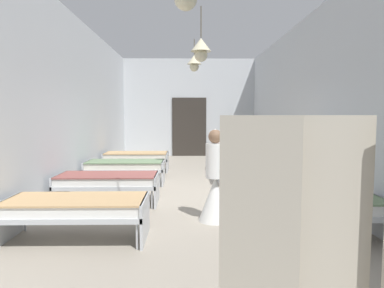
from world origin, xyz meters
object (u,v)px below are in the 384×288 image
bed_left_row_1 (108,181)px  privacy_screen (334,272)px  bed_right_row_0 (314,207)px  bed_right_row_1 (277,181)px  nurse_near_aisle (215,188)px  bed_left_row_3 (137,157)px  bed_right_row_2 (257,166)px  patient_seated_primary (260,159)px  bed_left_row_0 (76,208)px  bed_left_row_2 (125,166)px  bed_right_row_3 (244,157)px

bed_left_row_1 → privacy_screen: size_ratio=1.12×
bed_right_row_0 → bed_right_row_1: size_ratio=1.00×
bed_right_row_1 → nurse_near_aisle: 1.69m
bed_left_row_1 → bed_left_row_3: (0.00, 3.80, 0.00)m
bed_left_row_1 → bed_right_row_2: same height
bed_left_row_3 → patient_seated_primary: size_ratio=2.37×
bed_left_row_0 → bed_left_row_2: size_ratio=1.00×
bed_left_row_3 → nurse_near_aisle: bearing=-68.2°
bed_right_row_2 → bed_left_row_2: bearing=180.0°
nurse_near_aisle → privacy_screen: (0.34, -3.63, 0.32)m
bed_left_row_0 → bed_right_row_3: (3.25, 5.70, 0.00)m
bed_left_row_0 → bed_right_row_0: bearing=0.0°
bed_left_row_1 → bed_right_row_2: 3.76m
bed_left_row_3 → bed_right_row_0: bearing=-60.3°
nurse_near_aisle → bed_right_row_0: bearing=13.7°
bed_right_row_1 → bed_right_row_3: size_ratio=1.00×
privacy_screen → bed_right_row_2: bearing=80.8°
bed_left_row_3 → privacy_screen: privacy_screen is taller
bed_right_row_1 → bed_left_row_3: bearing=130.5°
bed_left_row_3 → nurse_near_aisle: 5.26m
bed_left_row_0 → bed_right_row_1: size_ratio=1.00×
bed_left_row_1 → bed_right_row_1: size_ratio=1.00×
bed_left_row_1 → privacy_screen: privacy_screen is taller
bed_left_row_1 → bed_right_row_2: bearing=30.3°
bed_left_row_1 → bed_right_row_2: size_ratio=1.00×
bed_left_row_0 → bed_right_row_3: size_ratio=1.00×
bed_right_row_3 → privacy_screen: 8.58m
bed_left_row_1 → nurse_near_aisle: size_ratio=1.28×
bed_right_row_0 → bed_right_row_2: bearing=90.0°
bed_right_row_0 → bed_left_row_2: 5.00m
bed_right_row_2 → bed_left_row_3: size_ratio=1.00×
bed_right_row_2 → bed_left_row_3: same height
bed_right_row_0 → patient_seated_primary: 1.92m
bed_right_row_2 → bed_left_row_1: bearing=-149.7°
bed_left_row_3 → bed_right_row_3: size_ratio=1.00×
bed_right_row_0 → bed_right_row_2: size_ratio=1.00×
bed_left_row_1 → patient_seated_primary: patient_seated_primary is taller
patient_seated_primary → bed_right_row_0: bearing=-79.2°
bed_right_row_1 → bed_right_row_2: size_ratio=1.00×
bed_left_row_2 → bed_left_row_0: bearing=-90.0°
bed_left_row_0 → bed_right_row_2: bearing=49.5°
bed_right_row_0 → bed_left_row_2: same height
bed_left_row_2 → patient_seated_primary: patient_seated_primary is taller
bed_right_row_2 → privacy_screen: privacy_screen is taller
bed_right_row_0 → bed_right_row_3: 5.70m
bed_right_row_3 → patient_seated_primary: patient_seated_primary is taller
bed_left_row_0 → patient_seated_primary: patient_seated_primary is taller
bed_right_row_0 → bed_right_row_2: 3.80m
bed_left_row_1 → privacy_screen: 5.27m
privacy_screen → nurse_near_aisle: bearing=94.3°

